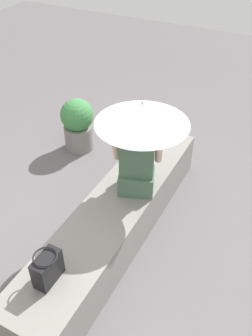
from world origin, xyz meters
TOP-DOWN VIEW (x-y plane):
  - ground_plane at (0.00, 0.00)m, footprint 14.00×14.00m
  - stone_bench at (0.00, 0.00)m, footprint 2.90×0.58m
  - person_seated at (0.27, -0.09)m, footprint 0.38×0.51m
  - parasol at (0.25, -0.14)m, footprint 0.83×0.83m
  - handbag_black at (-0.99, 0.04)m, footprint 0.25×0.19m
  - magazine at (0.73, 0.05)m, footprint 0.34×0.31m
  - planter_far at (1.19, 1.23)m, footprint 0.43×0.43m

SIDE VIEW (x-z plane):
  - ground_plane at x=0.00m, z-range 0.00..0.00m
  - stone_bench at x=0.00m, z-range 0.00..0.48m
  - planter_far at x=1.19m, z-range 0.02..0.75m
  - magazine at x=0.73m, z-range 0.48..0.50m
  - handbag_black at x=-0.99m, z-range 0.48..0.76m
  - person_seated at x=0.27m, z-range 0.42..1.32m
  - parasol at x=0.25m, z-range 0.87..1.88m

